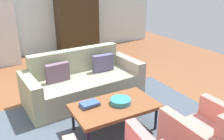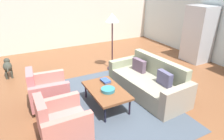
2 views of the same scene
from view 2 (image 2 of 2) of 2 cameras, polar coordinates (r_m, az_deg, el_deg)
name	(u,v)px [view 2 (image 2 of 2)]	position (r m, az deg, el deg)	size (l,w,h in m)	color
ground_plane	(125,88)	(5.31, 3.75, -5.10)	(10.20, 10.20, 0.00)	brown
wall_left	(72,12)	(8.64, -11.24, 15.66)	(0.12, 7.28, 2.80)	silver
area_rug	(108,104)	(4.64, -1.08, -9.67)	(3.40, 2.60, 0.01)	#444F5C
couch	(150,82)	(5.03, 10.53, -3.47)	(2.16, 1.05, 0.86)	gray
coffee_table	(106,91)	(4.42, -1.69, -5.86)	(1.20, 0.70, 0.41)	black
armchair_left	(46,92)	(4.66, -18.14, -5.89)	(0.87, 0.87, 0.88)	#392213
armchair_right	(60,124)	(3.66, -14.49, -14.41)	(0.80, 0.80, 0.88)	#2E1D1B
fruit_bowl	(108,90)	(4.31, -1.14, -5.61)	(0.30, 0.30, 0.07)	teal
book_stack	(105,81)	(4.70, -1.87, -3.06)	(0.29, 0.19, 0.06)	#545260
refrigerator	(198,34)	(7.44, 23.18, 9.22)	(0.80, 0.73, 1.85)	#B7BABF
floor_lamp	(112,23)	(6.02, 0.06, 13.12)	(0.40, 0.40, 1.72)	black
dog	(7,66)	(6.55, -27.38, 0.98)	(0.71, 0.25, 0.48)	#3B3C32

